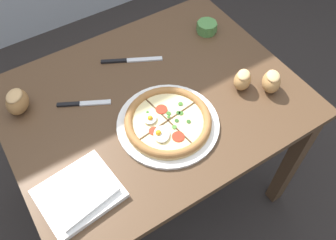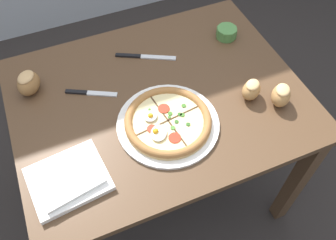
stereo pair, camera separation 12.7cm
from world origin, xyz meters
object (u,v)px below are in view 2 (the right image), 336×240
pizza (168,122)px  bread_piece_near (28,83)px  napkin_folded (68,178)px  knife_main (91,93)px  ramekin_bowl (226,32)px  bread_piece_far (281,95)px  knife_spare (145,57)px  bread_piece_mid (251,89)px  dining_table (159,114)px

pizza → bread_piece_near: (-0.43, 0.36, 0.03)m
napkin_folded → knife_main: napkin_folded is taller
napkin_folded → bread_piece_near: (-0.04, 0.44, 0.03)m
pizza → ramekin_bowl: bearing=39.1°
bread_piece_near → bread_piece_far: 0.96m
knife_spare → bread_piece_mid: bearing=-23.1°
dining_table → bread_piece_near: 0.52m
dining_table → bread_piece_far: bread_piece_far is taller
ramekin_bowl → napkin_folded: 0.92m
dining_table → pizza: size_ratio=2.99×
ramekin_bowl → knife_spare: (-0.38, 0.02, -0.02)m
ramekin_bowl → bread_piece_near: size_ratio=0.72×
pizza → napkin_folded: bearing=-168.0°
ramekin_bowl → napkin_folded: (-0.81, -0.43, -0.01)m
pizza → bread_piece_far: (0.43, -0.06, 0.02)m
pizza → knife_spare: (0.05, 0.36, -0.02)m
bread_piece_near → knife_spare: (0.47, 0.01, -0.04)m
dining_table → ramekin_bowl: ramekin_bowl is taller
bread_piece_near → bread_piece_mid: bearing=-24.6°
bread_piece_mid → knife_main: 0.62m
bread_piece_mid → bread_piece_far: bearing=-38.4°
dining_table → bread_piece_mid: (0.33, -0.14, 0.16)m
napkin_folded → knife_spare: bearing=45.9°
bread_piece_near → bread_piece_far: (0.86, -0.42, -0.00)m
pizza → bread_piece_far: bread_piece_far is taller
bread_piece_mid → knife_main: bread_piece_mid is taller
pizza → ramekin_bowl: (0.42, 0.35, 0.01)m
napkin_folded → bread_piece_far: size_ratio=2.29×
bread_piece_mid → knife_spare: (-0.30, 0.36, -0.04)m
pizza → ramekin_bowl: pizza is taller
knife_main → napkin_folded: bearing=-88.6°
dining_table → ramekin_bowl: 0.47m
pizza → bread_piece_mid: bread_piece_mid is taller
knife_main → pizza: bearing=-21.7°
knife_main → knife_spare: (0.27, 0.11, 0.00)m
dining_table → knife_spare: bearing=83.0°
dining_table → ramekin_bowl: (0.41, 0.20, 0.14)m
bread_piece_near → bread_piece_mid: bread_piece_near is taller
knife_spare → pizza: bearing=-70.0°
knife_spare → ramekin_bowl: bearing=24.6°
bread_piece_far → knife_spare: bread_piece_far is taller
napkin_folded → bread_piece_near: 0.44m
ramekin_bowl → knife_spare: ramekin_bowl is taller
dining_table → knife_main: size_ratio=5.92×
pizza → dining_table: bearing=82.2°
dining_table → bread_piece_mid: bearing=-23.2°
bread_piece_far → napkin_folded: bearing=-178.8°
napkin_folded → bread_piece_far: (0.82, 0.02, 0.03)m
napkin_folded → bread_piece_mid: 0.73m
dining_table → knife_main: bearing=154.8°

